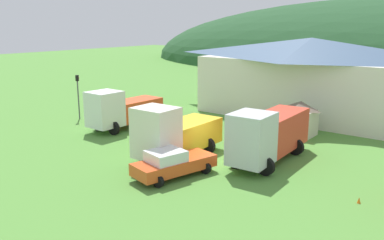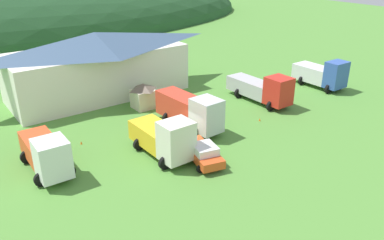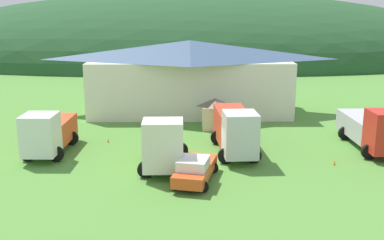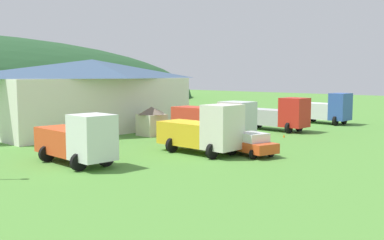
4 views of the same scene
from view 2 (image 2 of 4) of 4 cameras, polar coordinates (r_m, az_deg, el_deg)
name	(u,v)px [view 2 (image 2 of 4)]	position (r m, az deg, el deg)	size (l,w,h in m)	color
ground_plane	(181,142)	(35.02, -1.68, -3.20)	(200.00, 200.00, 0.00)	#518C38
forested_hill_backdrop	(1,26)	(98.81, -26.18, 12.20)	(127.13, 60.00, 27.90)	#234C28
depot_building	(97,64)	(46.41, -13.73, 8.03)	(21.38, 8.98, 7.39)	white
play_shed_cream	(143,95)	(42.28, -7.12, 3.61)	(2.42, 2.31, 2.77)	beige
heavy_rig_white	(46,153)	(31.66, -20.57, -4.53)	(3.15, 6.85, 3.39)	white
heavy_rig_striped	(165,138)	(31.87, -4.02, -2.58)	(3.37, 6.64, 3.73)	silver
tow_truck_silver	(191,110)	(36.93, -0.21, 1.49)	(3.29, 7.90, 3.60)	silver
crane_truck_red	(263,89)	(44.02, 10.34, 4.55)	(3.16, 8.27, 3.50)	red
box_truck_blue	(322,74)	(50.88, 18.55, 6.42)	(3.37, 6.59, 3.70)	#3356AD
service_pickup_orange	(202,152)	(31.55, 1.50, -4.74)	(3.07, 5.28, 1.66)	#DC4D20
traffic_cone_near_pickup	(260,121)	(39.78, 9.88, -0.13)	(0.36, 0.36, 0.63)	orange
traffic_cone_mid_row	(81,144)	(35.97, -15.89, -3.42)	(0.36, 0.36, 0.59)	orange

